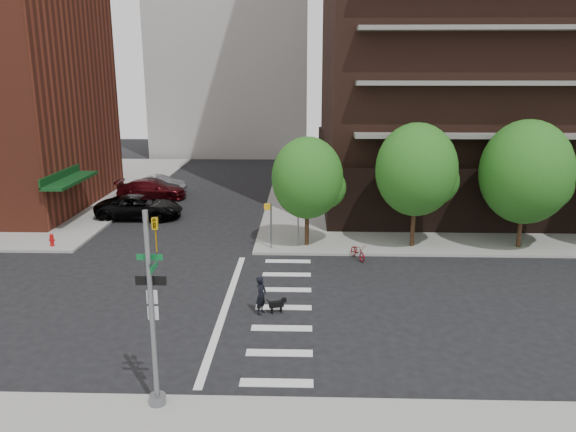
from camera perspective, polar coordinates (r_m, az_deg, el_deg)
The scene contains 15 objects.
ground at distance 24.66m, azimuth -7.52°, elevation -9.12°, with size 120.00×120.00×0.00m, color black.
sidewalk_ne at distance 49.66m, azimuth 21.32°, elevation 2.23°, with size 39.00×33.00×0.15m, color gray.
crosswalk at distance 24.40m, azimuth -2.33°, elevation -9.25°, with size 3.85×13.00×0.01m.
tree_a at distance 31.31m, azimuth 1.98°, elevation 3.88°, with size 4.00×4.00×5.90m.
tree_b at distance 31.81m, azimuth 12.89°, elevation 4.61°, with size 4.50×4.50×6.65m.
tree_c at distance 33.50m, azimuth 23.03°, elevation 4.13°, with size 5.00×5.00×6.80m.
traffic_signal at distance 16.98m, azimuth -13.48°, elevation -10.80°, with size 0.90×0.75×6.00m.
pedestrian_signal at distance 31.27m, azimuth -1.14°, elevation -0.25°, with size 2.18×0.67×2.60m.
fire_hydrant at distance 34.60m, azimuth -22.87°, elevation -2.19°, with size 0.24×0.24×0.73m.
parked_car_black at distance 39.58m, azimuth -14.85°, elevation 0.87°, with size 5.78×2.66×1.61m, color black.
parked_car_maroon at distance 45.42m, azimuth -13.69°, elevation 2.64°, with size 5.34×2.17×1.55m, color #42090E.
parked_car_silver at distance 48.02m, azimuth -12.84°, elevation 3.22°, with size 4.18×1.46×1.38m, color gray.
scooter at distance 30.41m, azimuth 7.11°, elevation -3.61°, with size 0.56×1.61×0.85m, color maroon.
dog_walker at distance 23.52m, azimuth -2.75°, elevation -8.05°, with size 0.39×0.60×1.63m, color black.
dog at distance 23.74m, azimuth -1.09°, elevation -8.93°, with size 0.74×0.40×0.62m.
Camera 1 is at (3.88, -22.26, 9.87)m, focal length 35.00 mm.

